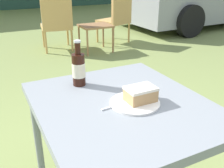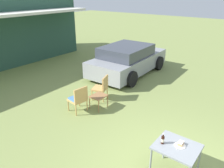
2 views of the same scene
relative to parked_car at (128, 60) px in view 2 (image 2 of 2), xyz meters
The scene contains 8 objects.
parked_car is the anchor object (origin of this frame).
wicker_chair_cushioned 3.98m from the parked_car, 169.15° to the right, with size 0.55×0.54×0.87m.
wicker_chair_plain 2.88m from the parked_car, 164.58° to the right, with size 0.62×0.61×0.87m.
garden_side_table 3.53m from the parked_car, 161.75° to the right, with size 0.51×0.44×0.45m.
patio_table 6.20m from the parked_car, 137.14° to the right, with size 0.74×0.85×0.74m.
cake_on_plate 6.19m from the parked_car, 136.50° to the right, with size 0.22×0.22×0.08m.
cola_bottle_near 6.10m from the parked_car, 139.66° to the right, with size 0.07×0.07×0.23m.
fork 6.24m from the parked_car, 137.18° to the right, with size 0.18×0.03×0.01m.
Camera 2 is at (-3.56, -1.11, 3.59)m, focal length 35.00 mm.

